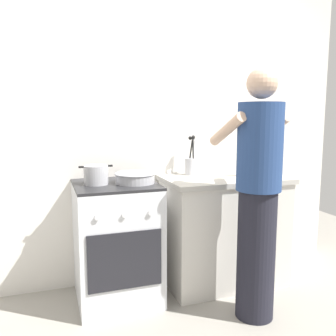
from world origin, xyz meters
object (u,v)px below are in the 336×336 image
Objects in this scene: oil_bottle at (246,164)px; person at (258,196)px; pot at (96,175)px; mixing_bowl at (135,177)px; stove_range at (117,242)px; utensil_crock at (191,164)px.

oil_bottle is 0.60m from person.
person is at bearing -29.09° from pot.
mixing_bowl is 1.26× the size of oil_bottle.
stove_range is at bearing -2.29° from pot.
stove_range is 1.10m from person.
stove_range is at bearing 179.40° from oil_bottle.
mixing_bowl is at bearing -8.34° from pot.
person reaches higher than utensil_crock.
stove_range is at bearing 147.36° from person.
pot is 1.15m from person.
person is (1.00, -0.56, -0.11)m from pot.
mixing_bowl is 0.18× the size of person.
mixing_bowl reaches higher than stove_range.
person is at bearing -76.16° from utensil_crock.
oil_bottle is at bearing -25.95° from utensil_crock.
utensil_crock is at bearing 15.54° from stove_range.
utensil_crock reaches higher than oil_bottle.
oil_bottle reaches higher than stove_range.
utensil_crock is 0.46m from oil_bottle.
oil_bottle is at bearing 67.02° from person.
oil_bottle is at bearing -0.80° from pot.
pot is 0.80× the size of mixing_bowl.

